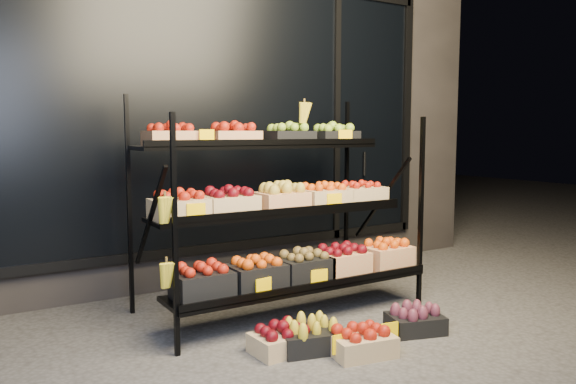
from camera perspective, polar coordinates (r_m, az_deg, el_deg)
ground at (r=3.99m, az=4.16°, el=-14.13°), size 24.00×24.00×0.00m
building at (r=6.05m, az=-10.38°, el=9.50°), size 6.00×2.08×3.50m
display_rack at (r=4.28m, az=-0.55°, el=-1.85°), size 2.18×1.02×1.74m
tag_floor_a at (r=3.56m, az=5.45°, el=-15.67°), size 0.13×0.01×0.12m
tag_floor_b at (r=3.79m, az=10.25°, el=-14.36°), size 0.13×0.01×0.12m
floor_crate_left at (r=3.64m, az=-0.70°, el=-14.67°), size 0.38×0.28×0.19m
floor_crate_midleft at (r=3.68m, az=2.26°, el=-14.39°), size 0.45×0.37×0.20m
floor_crate_midright at (r=3.63m, az=7.47°, el=-14.75°), size 0.42×0.34×0.20m
floor_crate_right at (r=4.07m, az=12.81°, el=-12.56°), size 0.43×0.36×0.19m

